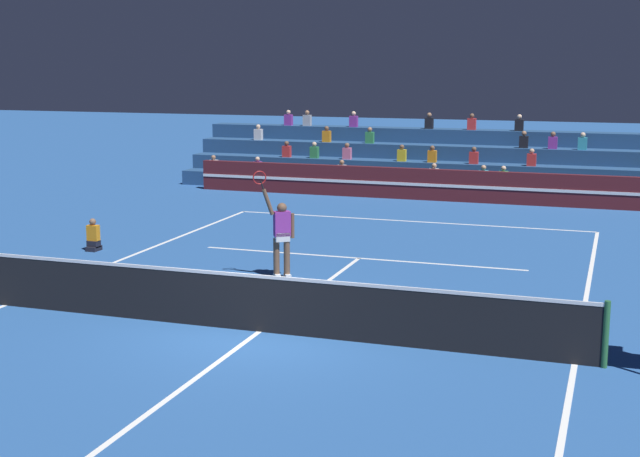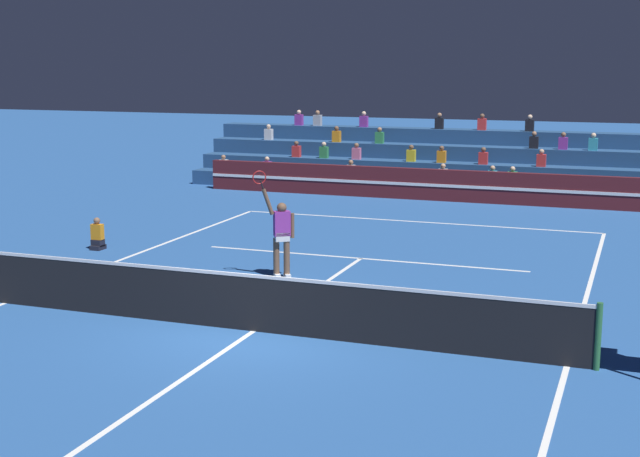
# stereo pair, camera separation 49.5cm
# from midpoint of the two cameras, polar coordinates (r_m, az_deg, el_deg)

# --- Properties ---
(ground_plane) EXTENTS (120.00, 120.00, 0.00)m
(ground_plane) POSITION_cam_midpoint_polar(r_m,az_deg,el_deg) (16.25, -4.78, -6.60)
(ground_plane) COLOR #285699
(court_lines) EXTENTS (11.10, 23.90, 0.01)m
(court_lines) POSITION_cam_midpoint_polar(r_m,az_deg,el_deg) (16.25, -4.78, -6.59)
(court_lines) COLOR white
(court_lines) RESTS_ON ground
(tennis_net) EXTENTS (12.00, 0.10, 1.10)m
(tennis_net) POSITION_cam_midpoint_polar(r_m,az_deg,el_deg) (16.10, -4.81, -4.75)
(tennis_net) COLOR #2D6B38
(tennis_net) RESTS_ON ground
(sponsor_banner_wall) EXTENTS (18.00, 0.26, 1.10)m
(sponsor_banner_wall) POSITION_cam_midpoint_polar(r_m,az_deg,el_deg) (31.38, 7.10, 2.78)
(sponsor_banner_wall) COLOR #51191E
(sponsor_banner_wall) RESTS_ON ground
(bleacher_stand) EXTENTS (20.77, 3.80, 2.83)m
(bleacher_stand) POSITION_cam_midpoint_polar(r_m,az_deg,el_deg) (34.43, 8.18, 3.93)
(bleacher_stand) COLOR navy
(bleacher_stand) RESTS_ON ground
(ball_kid_courtside) EXTENTS (0.30, 0.36, 0.84)m
(ball_kid_courtside) POSITION_cam_midpoint_polar(r_m,az_deg,el_deg) (23.68, -14.88, -0.60)
(ball_kid_courtside) COLOR black
(ball_kid_courtside) RESTS_ON ground
(tennis_player) EXTENTS (0.81, 0.61, 2.49)m
(tennis_player) POSITION_cam_midpoint_polar(r_m,az_deg,el_deg) (19.95, -3.21, -0.40)
(tennis_player) COLOR brown
(tennis_player) RESTS_ON ground
(tennis_ball) EXTENTS (0.07, 0.07, 0.07)m
(tennis_ball) POSITION_cam_midpoint_polar(r_m,az_deg,el_deg) (20.91, -2.90, -2.55)
(tennis_ball) COLOR #C6DB33
(tennis_ball) RESTS_ON ground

